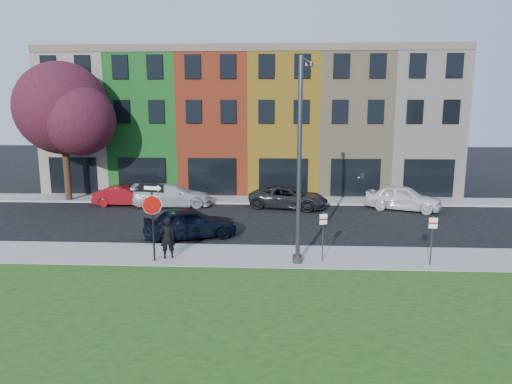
# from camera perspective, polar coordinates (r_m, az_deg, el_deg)

# --- Properties ---
(ground) EXTENTS (120.00, 120.00, 0.00)m
(ground) POSITION_cam_1_polar(r_m,az_deg,el_deg) (16.67, 3.85, -11.62)
(ground) COLOR black
(ground) RESTS_ON ground
(sidewalk_near) EXTENTS (40.00, 3.00, 0.12)m
(sidewalk_near) POSITION_cam_1_polar(r_m,az_deg,el_deg) (19.60, 9.62, -8.12)
(sidewalk_near) COLOR #97958F
(sidewalk_near) RESTS_ON ground
(sidewalk_far) EXTENTS (40.00, 2.40, 0.12)m
(sidewalk_far) POSITION_cam_1_polar(r_m,az_deg,el_deg) (31.18, -2.12, -0.99)
(sidewalk_far) COLOR #97958F
(sidewalk_far) RESTS_ON ground
(rowhouse_block) EXTENTS (30.00, 10.12, 10.00)m
(rowhouse_block) POSITION_cam_1_polar(r_m,az_deg,el_deg) (36.71, -0.54, 8.51)
(rowhouse_block) COLOR beige
(rowhouse_block) RESTS_ON ground
(stop_sign) EXTENTS (1.04, 0.25, 3.19)m
(stop_sign) POSITION_cam_1_polar(r_m,az_deg,el_deg) (18.64, -12.84, -1.78)
(stop_sign) COLOR black
(stop_sign) RESTS_ON sidewalk_near
(man) EXTENTS (0.91, 0.84, 1.71)m
(man) POSITION_cam_1_polar(r_m,az_deg,el_deg) (19.24, -11.00, -5.67)
(man) COLOR black
(man) RESTS_ON sidewalk_near
(sedan_near) EXTENTS (4.90, 5.71, 1.52)m
(sedan_near) POSITION_cam_1_polar(r_m,az_deg,el_deg) (22.39, -8.22, -3.85)
(sedan_near) COLOR black
(sedan_near) RESTS_ON ground
(parked_car_red) EXTENTS (1.57, 3.94, 1.27)m
(parked_car_red) POSITION_cam_1_polar(r_m,az_deg,el_deg) (30.76, -16.13, -0.46)
(parked_car_red) COLOR maroon
(parked_car_red) RESTS_ON ground
(parked_car_silver) EXTENTS (3.56, 5.62, 1.45)m
(parked_car_silver) POSITION_cam_1_polar(r_m,az_deg,el_deg) (29.77, -10.43, -0.40)
(parked_car_silver) COLOR silver
(parked_car_silver) RESTS_ON ground
(parked_car_dark) EXTENTS (4.53, 5.97, 1.37)m
(parked_car_dark) POSITION_cam_1_polar(r_m,az_deg,el_deg) (28.89, 4.10, -0.67)
(parked_car_dark) COLOR black
(parked_car_dark) RESTS_ON ground
(parked_car_white) EXTENTS (4.96, 5.79, 1.54)m
(parked_car_white) POSITION_cam_1_polar(r_m,az_deg,el_deg) (29.67, 17.91, -0.69)
(parked_car_white) COLOR silver
(parked_car_white) RESTS_ON ground
(street_lamp) EXTENTS (0.83, 2.55, 8.07)m
(street_lamp) POSITION_cam_1_polar(r_m,az_deg,el_deg) (17.96, 5.54, 3.81)
(street_lamp) COLOR #404345
(street_lamp) RESTS_ON sidewalk_near
(parking_sign_a) EXTENTS (0.31, 0.13, 2.04)m
(parking_sign_a) POSITION_cam_1_polar(r_m,az_deg,el_deg) (18.59, 8.37, -4.78)
(parking_sign_a) COLOR #404345
(parking_sign_a) RESTS_ON sidewalk_near
(parking_sign_b) EXTENTS (0.32, 0.10, 2.00)m
(parking_sign_b) POSITION_cam_1_polar(r_m,az_deg,el_deg) (19.22, 21.17, -4.96)
(parking_sign_b) COLOR #404345
(parking_sign_b) RESTS_ON sidewalk_near
(tree_purple) EXTENTS (7.22, 6.31, 9.12)m
(tree_purple) POSITION_cam_1_polar(r_m,az_deg,el_deg) (32.86, -22.81, 9.36)
(tree_purple) COLOR black
(tree_purple) RESTS_ON sidewalk_far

